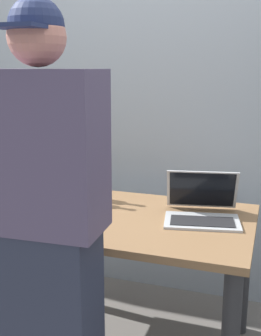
# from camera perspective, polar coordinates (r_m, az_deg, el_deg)

# --- Properties ---
(desk) EXTENTS (1.39, 0.80, 0.75)m
(desk) POSITION_cam_1_polar(r_m,az_deg,el_deg) (2.23, -2.17, -9.32)
(desk) COLOR olive
(desk) RESTS_ON ground
(laptop) EXTENTS (0.42, 0.40, 0.23)m
(laptop) POSITION_cam_1_polar(r_m,az_deg,el_deg) (2.15, 9.52, -5.25)
(laptop) COLOR #B7BABC
(laptop) RESTS_ON desk
(beer_bottle_amber) EXTENTS (0.07, 0.07, 0.30)m
(beer_bottle_amber) POSITION_cam_1_polar(r_m,az_deg,el_deg) (2.43, -5.97, -1.49)
(beer_bottle_amber) COLOR brown
(beer_bottle_amber) RESTS_ON desk
(beer_bottle_brown) EXTENTS (0.06, 0.06, 0.30)m
(beer_bottle_brown) POSITION_cam_1_polar(r_m,az_deg,el_deg) (2.43, -9.75, -1.46)
(beer_bottle_brown) COLOR #472B14
(beer_bottle_brown) RESTS_ON desk
(beer_bottle_green) EXTENTS (0.06, 0.06, 0.30)m
(beer_bottle_green) POSITION_cam_1_polar(r_m,az_deg,el_deg) (2.48, -8.22, -1.37)
(beer_bottle_green) COLOR #1E5123
(beer_bottle_green) RESTS_ON desk
(beer_bottle_dark) EXTENTS (0.06, 0.06, 0.32)m
(beer_bottle_dark) POSITION_cam_1_polar(r_m,az_deg,el_deg) (2.38, -7.73, -1.47)
(beer_bottle_dark) COLOR #333333
(beer_bottle_dark) RESTS_ON desk
(person_figure) EXTENTS (0.43, 0.29, 1.70)m
(person_figure) POSITION_cam_1_polar(r_m,az_deg,el_deg) (1.59, -11.14, -10.28)
(person_figure) COLOR #2D3347
(person_figure) RESTS_ON ground
(back_wall) EXTENTS (6.00, 0.10, 2.60)m
(back_wall) POSITION_cam_1_polar(r_m,az_deg,el_deg) (2.77, 3.27, 9.60)
(back_wall) COLOR #99A3AD
(back_wall) RESTS_ON ground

